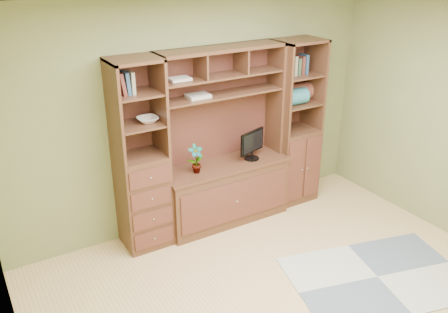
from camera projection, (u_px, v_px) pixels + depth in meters
room at (316, 182)px, 3.75m from camera, size 4.60×4.10×2.64m
center_hutch at (225, 140)px, 5.32m from camera, size 1.54×0.53×2.05m
left_tower at (141, 157)px, 4.88m from camera, size 0.50×0.45×2.05m
right_tower at (295, 123)px, 5.84m from camera, size 0.55×0.45×2.05m
rug at (377, 277)px, 4.70m from camera, size 1.94×1.53×0.01m
monitor at (252, 140)px, 5.48m from camera, size 0.43×0.29×0.48m
orchid at (196, 159)px, 5.16m from camera, size 0.18×0.12×0.33m
magazines at (198, 96)px, 5.05m from camera, size 0.24×0.18×0.04m
bowl at (148, 120)px, 4.78m from camera, size 0.21×0.21×0.05m
blanket_teal at (294, 97)px, 5.61m from camera, size 0.34×0.20×0.20m
blanket_red at (302, 91)px, 5.82m from camera, size 0.38×0.21×0.21m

